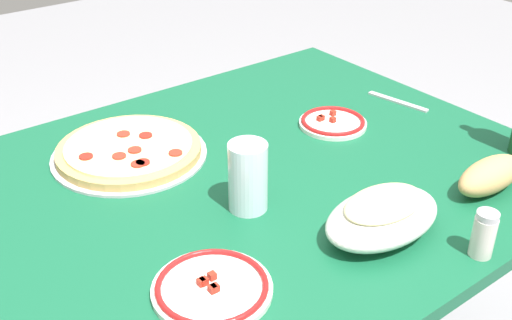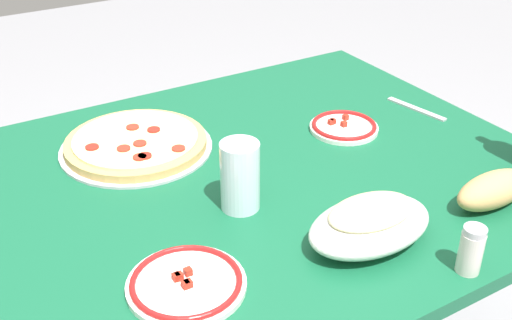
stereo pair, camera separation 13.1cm
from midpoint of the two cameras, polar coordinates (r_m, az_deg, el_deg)
The scene contains 9 objects.
dining_table at distance 1.39m, azimuth 2.70°, elevation -5.54°, with size 1.21×0.99×0.76m.
pepperoni_pizza at distance 1.42m, azimuth -8.19°, elevation 1.41°, with size 0.34×0.34×0.03m.
baked_pasta_dish at distance 1.13m, azimuth 13.55°, elevation -5.64°, with size 0.24×0.15×0.08m.
water_glass at distance 1.18m, azimuth 1.72°, elevation -1.56°, with size 0.07×0.07×0.14m, color silver.
side_plate_near at distance 1.03m, azimuth -2.64°, elevation -11.16°, with size 0.19×0.19×0.02m.
side_plate_far at distance 1.51m, azimuth 10.40°, elevation 2.92°, with size 0.16×0.16×0.02m.
bread_loaf at distance 1.31m, azimuth 23.35°, elevation -2.57°, with size 0.18×0.07×0.07m, color tan.
spice_shaker at distance 1.12m, azimuth 22.08°, elevation -7.64°, with size 0.04×0.04×0.09m.
fork_right at distance 1.65m, azimuth 16.47°, elevation 4.38°, with size 0.17×0.02×0.01m, color #B7B7BC.
Camera 2 is at (0.58, 0.97, 1.44)m, focal length 44.35 mm.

